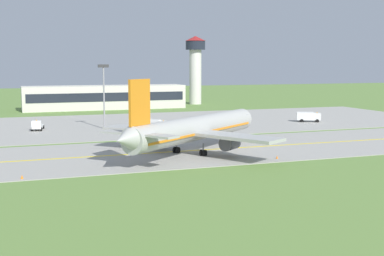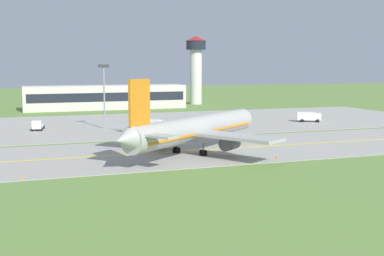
# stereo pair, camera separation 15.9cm
# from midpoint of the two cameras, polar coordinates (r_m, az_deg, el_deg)

# --- Properties ---
(ground_plane) EXTENTS (500.00, 500.00, 0.00)m
(ground_plane) POSITION_cam_midpoint_polar(r_m,az_deg,el_deg) (87.21, 0.11, -2.60)
(ground_plane) COLOR olive
(taxiway_strip) EXTENTS (240.00, 28.00, 0.10)m
(taxiway_strip) POSITION_cam_midpoint_polar(r_m,az_deg,el_deg) (87.20, 0.11, -2.56)
(taxiway_strip) COLOR #9E9B93
(taxiway_strip) RESTS_ON ground
(apron_pad) EXTENTS (140.00, 52.00, 0.10)m
(apron_pad) POSITION_cam_midpoint_polar(r_m,az_deg,el_deg) (129.78, -1.98, 0.64)
(apron_pad) COLOR #9E9B93
(apron_pad) RESTS_ON ground
(taxiway_centreline) EXTENTS (220.00, 0.60, 0.01)m
(taxiway_centreline) POSITION_cam_midpoint_polar(r_m,az_deg,el_deg) (87.19, 0.11, -2.53)
(taxiway_centreline) COLOR yellow
(taxiway_centreline) RESTS_ON taxiway_strip
(airplane_lead) EXTENTS (33.44, 29.25, 12.70)m
(airplane_lead) POSITION_cam_midpoint_polar(r_m,az_deg,el_deg) (84.17, 0.33, -0.11)
(airplane_lead) COLOR #ADADA8
(airplane_lead) RESTS_ON ground
(service_truck_baggage) EXTENTS (3.12, 6.64, 2.59)m
(service_truck_baggage) POSITION_cam_midpoint_polar(r_m,az_deg,el_deg) (118.63, -16.85, 0.27)
(service_truck_baggage) COLOR silver
(service_truck_baggage) RESTS_ON ground
(service_truck_fuel) EXTENTS (6.27, 4.58, 2.60)m
(service_truck_fuel) POSITION_cam_midpoint_polar(r_m,az_deg,el_deg) (133.44, 12.94, 1.28)
(service_truck_fuel) COLOR silver
(service_truck_fuel) RESTS_ON ground
(service_truck_catering) EXTENTS (5.34, 5.97, 2.65)m
(service_truck_catering) POSITION_cam_midpoint_polar(r_m,az_deg,el_deg) (113.20, -4.04, 0.43)
(service_truck_catering) COLOR silver
(service_truck_catering) RESTS_ON ground
(terminal_building) EXTENTS (52.59, 10.87, 8.93)m
(terminal_building) POSITION_cam_midpoint_polar(r_m,az_deg,el_deg) (171.17, -9.59, 3.42)
(terminal_building) COLOR beige
(terminal_building) RESTS_ON ground
(control_tower) EXTENTS (7.60, 7.60, 24.96)m
(control_tower) POSITION_cam_midpoint_polar(r_m,az_deg,el_deg) (189.02, 0.47, 7.27)
(control_tower) COLOR silver
(control_tower) RESTS_ON ground
(apron_light_mast) EXTENTS (2.40, 0.50, 14.70)m
(apron_light_mast) POSITION_cam_midpoint_polar(r_m,az_deg,el_deg) (117.13, -9.76, 4.39)
(apron_light_mast) COLOR gray
(apron_light_mast) RESTS_ON ground
(traffic_cone_near_edge) EXTENTS (0.44, 0.44, 0.60)m
(traffic_cone_near_edge) POSITION_cam_midpoint_polar(r_m,az_deg,el_deg) (69.52, -18.43, -5.24)
(traffic_cone_near_edge) COLOR orange
(traffic_cone_near_edge) RESTS_ON ground
(traffic_cone_mid_edge) EXTENTS (0.44, 0.44, 0.60)m
(traffic_cone_mid_edge) POSITION_cam_midpoint_polar(r_m,az_deg,el_deg) (103.37, 6.39, -0.93)
(traffic_cone_mid_edge) COLOR orange
(traffic_cone_mid_edge) RESTS_ON ground
(traffic_cone_far_edge) EXTENTS (0.44, 0.44, 0.60)m
(traffic_cone_far_edge) POSITION_cam_midpoint_polar(r_m,az_deg,el_deg) (80.87, 9.53, -3.25)
(traffic_cone_far_edge) COLOR orange
(traffic_cone_far_edge) RESTS_ON ground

